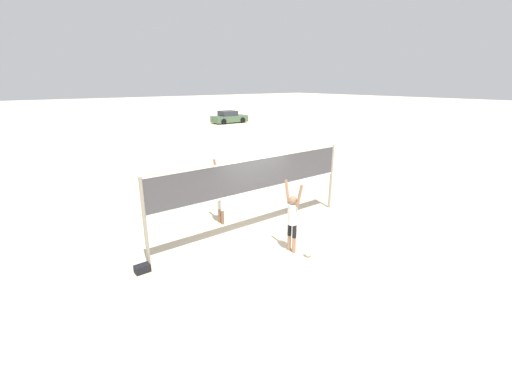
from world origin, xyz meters
name	(u,v)px	position (x,y,z in m)	size (l,w,h in m)	color
ground_plane	(256,231)	(0.00, 0.00, 0.00)	(200.00, 200.00, 0.00)	beige
volleyball_net	(256,179)	(0.00, 0.00, 1.78)	(7.32, 0.09, 2.45)	gray
player_spiker	(292,216)	(-0.05, -1.73, 1.09)	(0.28, 0.70, 2.08)	tan
player_blocker	(220,191)	(-0.55, 1.26, 1.17)	(0.28, 0.71, 2.21)	#8C664C
volleyball	(308,253)	(0.10, -2.26, 0.11)	(0.23, 0.23, 0.23)	white
gear_bag	(142,269)	(-3.88, -0.22, 0.10)	(0.38, 0.25, 0.20)	black
parked_car_near	(229,118)	(16.16, 25.94, 0.63)	(4.23, 1.97, 1.41)	#4C6B4C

